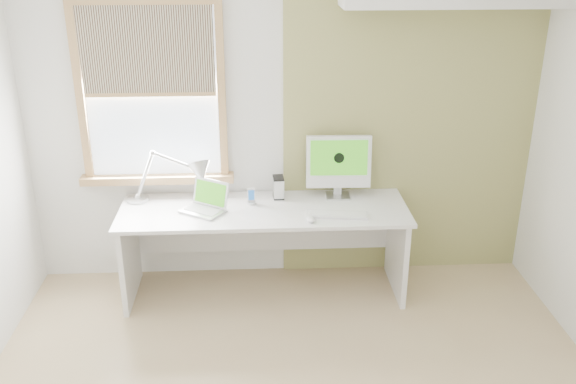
{
  "coord_description": "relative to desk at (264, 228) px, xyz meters",
  "views": [
    {
      "loc": [
        -0.22,
        -3.04,
        2.7
      ],
      "look_at": [
        0.0,
        1.05,
        1.0
      ],
      "focal_mm": 39.6,
      "sensor_mm": 36.0,
      "label": 1
    }
  ],
  "objects": [
    {
      "name": "accent_wall",
      "position": [
        1.17,
        0.3,
        0.77
      ],
      "size": [
        2.0,
        0.02,
        2.6
      ],
      "primitive_type": "cube",
      "color": "#919955",
      "rests_on": "room"
    },
    {
      "name": "room",
      "position": [
        0.17,
        -1.44,
        0.77
      ],
      "size": [
        4.04,
        3.54,
        2.64
      ],
      "color": "tan",
      "rests_on": "ground"
    },
    {
      "name": "phone_dock",
      "position": [
        -0.09,
        0.03,
        0.23
      ],
      "size": [
        0.08,
        0.08,
        0.13
      ],
      "color": "#B5B7BA",
      "rests_on": "desk"
    },
    {
      "name": "mouse",
      "position": [
        0.34,
        -0.3,
        0.21
      ],
      "size": [
        0.07,
        0.11,
        0.03
      ],
      "primitive_type": "ellipsoid",
      "rotation": [
        0.0,
        0.0,
        0.1
      ],
      "color": "white",
      "rests_on": "desk"
    },
    {
      "name": "laptop",
      "position": [
        -0.44,
        -0.06,
        0.25
      ],
      "size": [
        0.4,
        0.38,
        0.22
      ],
      "color": "#B5B7BA",
      "rests_on": "desk"
    },
    {
      "name": "imac",
      "position": [
        0.59,
        0.16,
        0.47
      ],
      "size": [
        0.51,
        0.17,
        0.5
      ],
      "color": "#B5B7BA",
      "rests_on": "desk"
    },
    {
      "name": "external_drive",
      "position": [
        0.12,
        0.16,
        0.28
      ],
      "size": [
        0.09,
        0.14,
        0.17
      ],
      "color": "#B5B7BA",
      "rests_on": "desk"
    },
    {
      "name": "desk",
      "position": [
        0.0,
        0.0,
        0.0
      ],
      "size": [
        2.2,
        0.7,
        0.73
      ],
      "color": "white",
      "rests_on": "room"
    },
    {
      "name": "desk_lamp",
      "position": [
        -0.58,
        0.11,
        0.41
      ],
      "size": [
        0.72,
        0.29,
        0.41
      ],
      "color": "#B5B7BA",
      "rests_on": "desk"
    },
    {
      "name": "keyboard",
      "position": [
        0.54,
        -0.22,
        0.21
      ],
      "size": [
        0.47,
        0.19,
        0.02
      ],
      "color": "white",
      "rests_on": "desk"
    },
    {
      "name": "window",
      "position": [
        -0.83,
        0.27,
        1.01
      ],
      "size": [
        1.2,
        0.14,
        1.42
      ],
      "color": "#AE8350",
      "rests_on": "room"
    }
  ]
}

